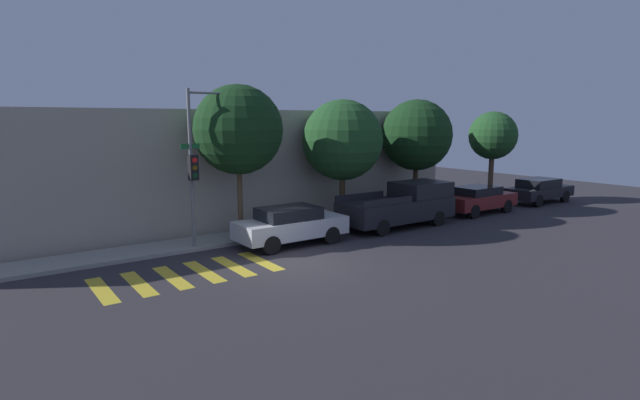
{
  "coord_description": "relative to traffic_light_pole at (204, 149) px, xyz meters",
  "views": [
    {
      "loc": [
        -8.48,
        -13.63,
        4.73
      ],
      "look_at": [
        2.67,
        2.1,
        1.6
      ],
      "focal_mm": 28.0,
      "sensor_mm": 36.0,
      "label": 1
    }
  ],
  "objects": [
    {
      "name": "tree_behind_truck",
      "position": [
        17.54,
        0.57,
        0.11
      ],
      "size": [
        2.71,
        2.71,
        5.17
      ],
      "color": "brown",
      "rests_on": "ground"
    },
    {
      "name": "ground_plane",
      "position": [
        1.52,
        -3.37,
        -3.67
      ],
      "size": [
        60.0,
        60.0,
        0.0
      ],
      "primitive_type": "plane",
      "color": "#2D2B30"
    },
    {
      "name": "sidewalk",
      "position": [
        1.52,
        0.74,
        -3.6
      ],
      "size": [
        26.0,
        1.82,
        0.14
      ],
      "primitive_type": "cube",
      "color": "gray",
      "rests_on": "ground"
    },
    {
      "name": "pickup_truck",
      "position": [
        8.67,
        -1.27,
        -2.71
      ],
      "size": [
        5.43,
        2.08,
        1.91
      ],
      "color": "black",
      "rests_on": "ground"
    },
    {
      "name": "tree_midblock",
      "position": [
        6.73,
        0.57,
        0.13
      ],
      "size": [
        3.58,
        3.58,
        5.61
      ],
      "color": "#4C3823",
      "rests_on": "ground"
    },
    {
      "name": "tree_far_end",
      "position": [
        11.39,
        0.57,
        0.26
      ],
      "size": [
        3.52,
        3.52,
        5.71
      ],
      "color": "#42301E",
      "rests_on": "ground"
    },
    {
      "name": "tree_near_corner",
      "position": [
        1.65,
        0.57,
        0.65
      ],
      "size": [
        3.45,
        3.45,
        6.06
      ],
      "color": "brown",
      "rests_on": "ground"
    },
    {
      "name": "sedan_near_corner",
      "position": [
        2.83,
        -1.27,
        -2.9
      ],
      "size": [
        4.25,
        1.79,
        1.46
      ],
      "color": "#B7BABF",
      "rests_on": "ground"
    },
    {
      "name": "sedan_middle",
      "position": [
        13.99,
        -1.27,
        -2.93
      ],
      "size": [
        4.2,
        1.81,
        1.38
      ],
      "color": "maroon",
      "rests_on": "ground"
    },
    {
      "name": "sedan_far_end",
      "position": [
        19.53,
        -1.27,
        -2.93
      ],
      "size": [
        4.39,
        1.77,
        1.39
      ],
      "color": "black",
      "rests_on": "ground"
    },
    {
      "name": "crosswalk",
      "position": [
        -1.71,
        -2.57,
        -3.67
      ],
      "size": [
        5.47,
        2.6,
        0.0
      ],
      "color": "gold",
      "rests_on": "ground"
    },
    {
      "name": "building_row",
      "position": [
        1.52,
        5.05,
        -1.11
      ],
      "size": [
        26.0,
        6.0,
        5.13
      ],
      "primitive_type": "cube",
      "color": "#A89E8E",
      "rests_on": "ground"
    },
    {
      "name": "traffic_light_pole",
      "position": [
        0.0,
        0.0,
        0.0
      ],
      "size": [
        2.57,
        0.56,
        5.8
      ],
      "color": "slate",
      "rests_on": "ground"
    }
  ]
}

